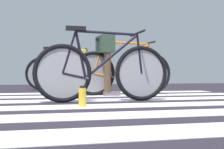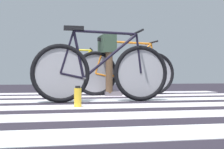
{
  "view_description": "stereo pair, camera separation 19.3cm",
  "coord_description": "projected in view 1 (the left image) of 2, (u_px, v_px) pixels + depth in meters",
  "views": [
    {
      "loc": [
        -0.57,
        -3.4,
        0.37
      ],
      "look_at": [
        0.38,
        0.7,
        0.36
      ],
      "focal_mm": 48.38,
      "sensor_mm": 36.0,
      "label": 1
    },
    {
      "loc": [
        -0.37,
        -3.4,
        0.37
      ],
      "look_at": [
        0.38,
        0.7,
        0.36
      ],
      "focal_mm": 48.38,
      "sensor_mm": 36.0,
      "label": 2
    }
  ],
  "objects": [
    {
      "name": "ground",
      "position": [
        93.0,
        105.0,
        3.45
      ],
      "size": [
        18.0,
        14.0,
        0.02
      ],
      "color": "#28232D"
    },
    {
      "name": "bicycle_1_of_3",
      "position": [
        103.0,
        71.0,
        3.79
      ],
      "size": [
        1.74,
        0.52,
        0.93
      ],
      "rotation": [
        0.0,
        0.0,
        0.04
      ],
      "color": "black",
      "rests_on": "ground"
    },
    {
      "name": "bicycle_2_of_3",
      "position": [
        123.0,
        72.0,
        5.01
      ],
      "size": [
        1.74,
        0.52,
        0.93
      ],
      "rotation": [
        0.0,
        0.0,
        0.08
      ],
      "color": "black",
      "rests_on": "ground"
    },
    {
      "name": "cyclist_2_of_3",
      "position": [
        105.0,
        57.0,
        4.92
      ],
      "size": [
        0.34,
        0.43,
        0.97
      ],
      "rotation": [
        0.0,
        0.0,
        0.08
      ],
      "color": "brown",
      "rests_on": "ground"
    },
    {
      "name": "water_bottle",
      "position": [
        82.0,
        97.0,
        3.18
      ],
      "size": [
        0.08,
        0.08,
        0.22
      ],
      "color": "gold",
      "rests_on": "ground"
    },
    {
      "name": "crosswalk_markings",
      "position": [
        97.0,
        106.0,
        3.25
      ],
      "size": [
        5.4,
        5.03,
        0.0
      ],
      "color": "silver",
      "rests_on": "ground"
    },
    {
      "name": "bicycle_3_of_3",
      "position": [
        66.0,
        72.0,
        6.46
      ],
      "size": [
        1.71,
        0.57,
        0.93
      ],
      "rotation": [
        0.0,
        0.0,
        -0.21
      ],
      "color": "black",
      "rests_on": "ground"
    }
  ]
}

